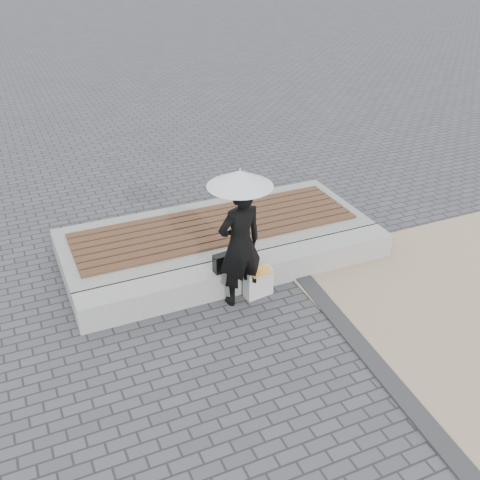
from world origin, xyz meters
The scene contains 10 objects.
ground centered at (0.00, 0.00, 0.00)m, with size 80.00×80.00×0.00m, color #454449.
edging_band centered at (0.75, -0.50, 0.02)m, with size 0.25×5.20×0.04m, color #303032.
seating_ledge centered at (0.00, 1.60, 0.20)m, with size 5.00×0.45×0.40m, color #ABACA6.
timber_platform centered at (0.00, 2.80, 0.20)m, with size 5.00×2.00×0.40m, color gray.
timber_decking centered at (0.00, 2.80, 0.42)m, with size 4.60×1.40×0.04m, color brown, non-canonical shape.
woman centered at (-0.24, 1.26, 0.93)m, with size 0.68×0.44×1.85m, color black.
parasol centered at (-0.24, 1.26, 1.91)m, with size 0.88×0.88×1.12m.
handbag centered at (-0.34, 1.51, 0.54)m, with size 0.39×0.14×0.27m, color black.
canvas_tote centered at (0.06, 1.26, 0.22)m, with size 0.42×0.18×0.44m, color beige.
magazine centered at (0.06, 1.21, 0.44)m, with size 0.33×0.24×0.01m, color #F14435.
Camera 1 is at (-3.02, -4.99, 4.88)m, focal length 43.17 mm.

